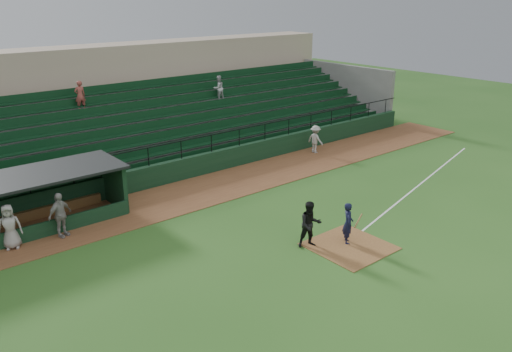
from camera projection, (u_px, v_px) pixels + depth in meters
ground at (331, 238)px, 21.58m from camera, size 90.00×90.00×0.00m
warning_track at (220, 186)px, 27.39m from camera, size 40.00×4.00×0.03m
home_plate_dirt at (349, 246)px, 20.85m from camera, size 3.00×3.00×0.03m
foul_line at (417, 187)px, 27.24m from camera, size 17.49×4.44×0.01m
stadium_structure at (143, 116)px, 32.75m from camera, size 38.00×13.08×6.40m
dugout at (17, 198)px, 22.24m from camera, size 8.90×3.20×2.42m
batter_at_plate at (348, 223)px, 20.88m from camera, size 1.16×0.77×1.77m
umpire at (310, 225)px, 20.54m from camera, size 1.17×1.07×1.95m
runner at (315, 139)px, 32.75m from camera, size 0.74×1.20×1.78m
dugout_player_a at (60, 215)px, 21.35m from camera, size 1.24×0.87×1.95m
dugout_player_b at (10, 227)px, 20.38m from camera, size 1.05×0.84×1.87m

